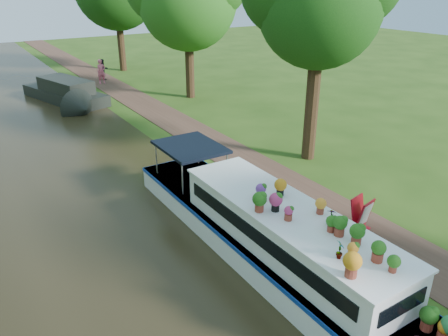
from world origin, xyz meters
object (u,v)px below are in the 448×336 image
Objects in this scene: plant_boat at (286,245)px; second_boat at (66,93)px; pedestrian_dark at (103,70)px; sandwich_board at (361,216)px; pedestrian_pink at (101,72)px.

plant_boat is 20.74m from second_boat.
sandwich_board is at bearing -102.49° from pedestrian_dark.
pedestrian_dark is (4.04, 5.06, 0.21)m from second_boat.
plant_boat is 26.05m from pedestrian_dark.
sandwich_board is at bearing -93.67° from pedestrian_pink.
pedestrian_pink is at bearing 82.81° from plant_boat.
plant_boat is 3.37m from sandwich_board.
pedestrian_dark is (3.62, 25.79, -0.04)m from plant_boat.
pedestrian_pink is at bearing 78.88° from sandwich_board.
plant_boat is 1.68× the size of second_boat.
second_boat is 6.48m from pedestrian_dark.
second_boat is at bearing 88.79° from sandwich_board.
pedestrian_pink reaches higher than pedestrian_dark.
plant_boat is 7.72× the size of pedestrian_pink.
sandwich_board is 0.60× the size of pedestrian_pink.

